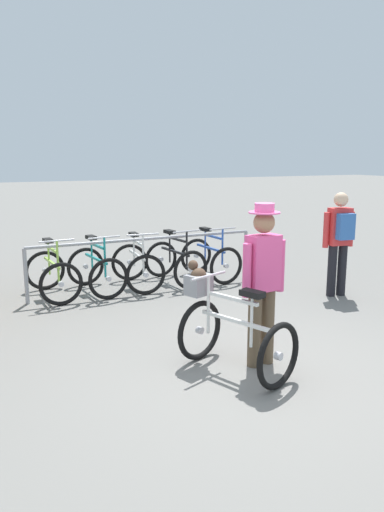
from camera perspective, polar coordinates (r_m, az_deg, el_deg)
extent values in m
plane|color=slate|center=(5.24, 7.38, -13.36)|extent=(80.00, 80.00, 0.00)
cylinder|color=#99999E|center=(7.81, -18.56, -2.22)|extent=(0.06, 0.06, 0.85)
cylinder|color=#99999E|center=(9.10, 6.17, 0.21)|extent=(0.06, 0.06, 0.85)
cylinder|color=#99999E|center=(8.18, -5.28, 1.97)|extent=(3.85, 0.05, 0.05)
torus|color=black|center=(8.55, -16.54, -1.60)|extent=(0.66, 0.12, 0.66)
cylinder|color=#B7B7BC|center=(8.55, -16.54, -1.60)|extent=(0.08, 0.07, 0.08)
torus|color=black|center=(7.58, -14.81, -3.14)|extent=(0.66, 0.12, 0.66)
cylinder|color=#B7B7BC|center=(7.58, -14.81, -3.14)|extent=(0.08, 0.07, 0.08)
cube|color=#9ED14C|center=(8.01, -15.82, -0.76)|extent=(0.09, 0.92, 0.04)
cube|color=#9ED14C|center=(7.92, -15.82, 0.76)|extent=(0.07, 0.61, 0.04)
cylinder|color=#9ED14C|center=(8.18, -16.14, -0.18)|extent=(0.03, 0.03, 0.55)
cube|color=black|center=(8.13, -16.25, 1.72)|extent=(0.13, 0.25, 0.06)
cylinder|color=#9ED14C|center=(7.63, -15.17, -0.64)|extent=(0.03, 0.03, 0.63)
cylinder|color=#B7B7BC|center=(7.57, -15.29, 1.69)|extent=(0.52, 0.06, 0.03)
torus|color=black|center=(8.68, -12.14, -1.19)|extent=(0.66, 0.15, 0.66)
cylinder|color=#B7B7BC|center=(8.68, -12.14, -1.19)|extent=(0.09, 0.07, 0.08)
torus|color=black|center=(7.75, -9.57, -2.61)|extent=(0.66, 0.15, 0.66)
cylinder|color=#B7B7BC|center=(7.75, -9.57, -2.61)|extent=(0.09, 0.07, 0.08)
cube|color=teal|center=(8.16, -10.98, -0.32)|extent=(0.13, 0.92, 0.04)
cube|color=teal|center=(8.07, -10.92, 1.18)|extent=(0.10, 0.61, 0.04)
cylinder|color=teal|center=(8.32, -11.45, 0.24)|extent=(0.03, 0.03, 0.55)
cube|color=black|center=(8.27, -11.53, 2.11)|extent=(0.14, 0.25, 0.06)
cylinder|color=teal|center=(7.79, -9.99, -0.17)|extent=(0.03, 0.03, 0.63)
cylinder|color=#B7B7BC|center=(7.73, -10.07, 2.12)|extent=(0.52, 0.08, 0.03)
torus|color=black|center=(8.89, -7.19, -0.71)|extent=(0.66, 0.11, 0.66)
cylinder|color=#B7B7BC|center=(8.89, -7.19, -0.71)|extent=(0.08, 0.07, 0.08)
torus|color=black|center=(7.93, -5.34, -2.16)|extent=(0.66, 0.11, 0.66)
cylinder|color=#B7B7BC|center=(7.93, -5.34, -2.16)|extent=(0.08, 0.07, 0.08)
cube|color=silver|center=(8.36, -6.35, 0.11)|extent=(0.10, 0.92, 0.04)
cube|color=silver|center=(8.27, -6.30, 1.57)|extent=(0.08, 0.61, 0.04)
cylinder|color=silver|center=(8.53, -6.69, 0.66)|extent=(0.03, 0.03, 0.55)
cube|color=black|center=(8.48, -6.73, 2.49)|extent=(0.14, 0.25, 0.06)
cylinder|color=silver|center=(7.98, -5.63, 0.23)|extent=(0.03, 0.03, 0.63)
cylinder|color=#B7B7BC|center=(7.92, -5.67, 2.46)|extent=(0.52, 0.07, 0.03)
torus|color=black|center=(9.10, -3.59, -0.37)|extent=(0.67, 0.16, 0.66)
cylinder|color=#B7B7BC|center=(9.10, -3.59, -0.37)|extent=(0.09, 0.07, 0.08)
torus|color=black|center=(8.24, -0.15, -1.60)|extent=(0.67, 0.16, 0.66)
cylinder|color=#B7B7BC|center=(8.24, -0.15, -1.60)|extent=(0.09, 0.07, 0.08)
cube|color=black|center=(8.62, -1.97, 0.51)|extent=(0.14, 0.92, 0.04)
cube|color=black|center=(8.53, -1.81, 1.94)|extent=(0.11, 0.61, 0.04)
cylinder|color=black|center=(8.76, -2.58, 1.02)|extent=(0.03, 0.03, 0.55)
cube|color=black|center=(8.72, -2.60, 2.80)|extent=(0.15, 0.25, 0.06)
cylinder|color=black|center=(8.27, -0.61, 0.69)|extent=(0.03, 0.03, 0.63)
cylinder|color=#B7B7BC|center=(8.22, -0.61, 2.85)|extent=(0.52, 0.09, 0.03)
torus|color=black|center=(9.39, 0.48, 0.03)|extent=(0.66, 0.12, 0.66)
cylinder|color=#B7B7BC|center=(9.39, 0.48, 0.03)|extent=(0.08, 0.07, 0.08)
torus|color=black|center=(8.55, 3.95, -1.15)|extent=(0.66, 0.12, 0.66)
cylinder|color=#B7B7BC|center=(8.55, 3.95, -1.15)|extent=(0.08, 0.07, 0.08)
cube|color=#2D56B7|center=(8.92, 2.14, 0.88)|extent=(0.10, 0.92, 0.04)
cube|color=#2D56B7|center=(8.84, 2.33, 2.27)|extent=(0.08, 0.61, 0.04)
cylinder|color=#2D56B7|center=(9.06, 1.53, 1.38)|extent=(0.03, 0.03, 0.55)
cube|color=black|center=(9.02, 1.54, 3.10)|extent=(0.14, 0.25, 0.06)
cylinder|color=#2D56B7|center=(8.58, 3.52, 1.06)|extent=(0.03, 0.03, 0.63)
cylinder|color=#B7B7BC|center=(8.53, 3.55, 3.14)|extent=(0.52, 0.06, 0.03)
torus|color=black|center=(4.86, 9.91, -11.26)|extent=(0.64, 0.28, 0.66)
cylinder|color=#B7B7BC|center=(4.86, 9.91, -11.26)|extent=(0.10, 0.08, 0.08)
torus|color=black|center=(5.45, 0.90, -8.53)|extent=(0.64, 0.28, 0.66)
cylinder|color=#B7B7BC|center=(5.45, 0.90, -8.53)|extent=(0.10, 0.08, 0.08)
cube|color=silver|center=(5.06, 5.18, -7.47)|extent=(0.35, 0.87, 0.04)
cube|color=silver|center=(5.02, 4.78, -4.92)|extent=(0.25, 0.59, 0.04)
cylinder|color=silver|center=(4.94, 6.86, -7.38)|extent=(0.03, 0.03, 0.55)
cube|color=black|center=(4.86, 6.94, -4.31)|extent=(0.20, 0.27, 0.06)
cylinder|color=silver|center=(5.27, 1.89, -5.62)|extent=(0.03, 0.03, 0.63)
cylinder|color=#B7B7BC|center=(5.19, 1.91, -2.29)|extent=(0.50, 0.21, 0.03)
cube|color=gray|center=(5.31, 0.76, -3.30)|extent=(0.31, 0.28, 0.22)
ellipsoid|color=#4C3828|center=(5.29, 0.76, -2.25)|extent=(0.22, 0.21, 0.16)
sphere|color=#4C3828|center=(5.32, 0.12, -1.06)|extent=(0.11, 0.11, 0.11)
cylinder|color=brown|center=(5.40, 8.69, -7.96)|extent=(0.14, 0.14, 0.82)
cylinder|color=brown|center=(5.29, 7.18, -8.33)|extent=(0.14, 0.14, 0.82)
cube|color=#E54C8C|center=(5.15, 8.16, -0.79)|extent=(0.36, 0.23, 0.58)
cylinder|color=#E54C8C|center=(5.29, 10.12, -1.09)|extent=(0.09, 0.09, 0.55)
cylinder|color=#E54C8C|center=(5.01, 6.34, -1.67)|extent=(0.09, 0.09, 0.55)
sphere|color=#9E7051|center=(5.08, 8.29, 3.85)|extent=(0.22, 0.22, 0.22)
cylinder|color=#E05999|center=(5.07, 8.32, 4.97)|extent=(0.32, 0.32, 0.02)
cylinder|color=#E05999|center=(5.06, 8.34, 5.53)|extent=(0.20, 0.20, 0.09)
cylinder|color=black|center=(8.13, 15.78, -1.63)|extent=(0.14, 0.14, 0.82)
cylinder|color=black|center=(8.23, 16.84, -1.54)|extent=(0.14, 0.14, 0.82)
cube|color=red|center=(8.06, 16.60, 3.27)|extent=(0.37, 0.25, 0.58)
cylinder|color=red|center=(7.97, 15.17, 2.89)|extent=(0.09, 0.09, 0.55)
cylinder|color=red|center=(8.20, 17.79, 2.99)|extent=(0.09, 0.09, 0.55)
sphere|color=beige|center=(8.01, 16.77, 6.24)|extent=(0.22, 0.22, 0.22)
cube|color=#3366B2|center=(7.92, 17.23, 3.25)|extent=(0.28, 0.18, 0.40)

